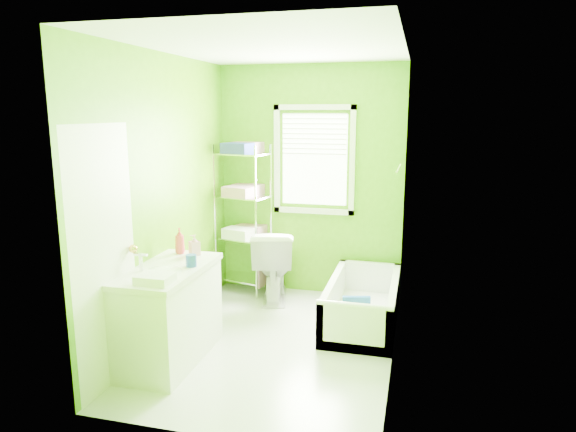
% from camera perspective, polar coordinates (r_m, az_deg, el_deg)
% --- Properties ---
extents(ground, '(2.90, 2.90, 0.00)m').
position_cam_1_polar(ground, '(4.85, -1.35, -13.87)').
color(ground, silver).
rests_on(ground, ground).
extents(room_envelope, '(2.14, 2.94, 2.62)m').
position_cam_1_polar(room_envelope, '(4.42, -1.44, 4.57)').
color(room_envelope, '#4F9707').
rests_on(room_envelope, ground).
extents(window, '(0.92, 0.05, 1.22)m').
position_cam_1_polar(window, '(5.78, 2.93, 6.87)').
color(window, white).
rests_on(window, ground).
extents(door, '(0.09, 0.80, 2.00)m').
position_cam_1_polar(door, '(4.07, -19.66, -4.58)').
color(door, white).
rests_on(door, ground).
extents(right_wall_decor, '(0.04, 1.48, 1.17)m').
position_cam_1_polar(right_wall_decor, '(4.27, 11.99, 1.00)').
color(right_wall_decor, '#46081B').
rests_on(right_wall_decor, ground).
extents(bathtub, '(0.67, 1.43, 0.46)m').
position_cam_1_polar(bathtub, '(5.23, 8.23, -10.28)').
color(bathtub, white).
rests_on(bathtub, ground).
extents(toilet, '(0.62, 0.88, 0.81)m').
position_cam_1_polar(toilet, '(5.78, -1.62, -5.32)').
color(toilet, white).
rests_on(toilet, ground).
extents(vanity, '(0.56, 1.08, 1.05)m').
position_cam_1_polar(vanity, '(4.50, -13.09, -10.26)').
color(vanity, white).
rests_on(vanity, ground).
extents(wire_shelf_unit, '(0.65, 0.53, 1.74)m').
position_cam_1_polar(wire_shelf_unit, '(5.89, -4.83, 1.58)').
color(wire_shelf_unit, silver).
rests_on(wire_shelf_unit, ground).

